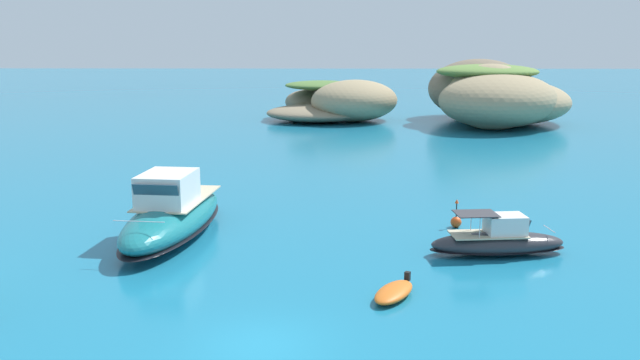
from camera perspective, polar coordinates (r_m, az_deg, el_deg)
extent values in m
plane|color=#197093|center=(22.14, -5.03, -13.64)|extent=(400.00, 400.00, 0.00)
ellipsoid|color=#756651|center=(84.22, 13.18, 7.46)|extent=(13.15, 12.10, 7.11)
ellipsoid|color=#9E8966|center=(80.69, 15.74, 6.37)|extent=(15.21, 17.93, 4.92)
ellipsoid|color=#9E8966|center=(74.70, 14.44, 5.28)|extent=(10.29, 10.27, 2.97)
ellipsoid|color=#84755B|center=(84.39, 15.18, 6.67)|extent=(11.78, 13.18, 5.05)
ellipsoid|color=#9E8966|center=(76.33, 14.73, 6.51)|extent=(18.65, 19.54, 5.92)
ellipsoid|color=#9E8966|center=(77.50, 14.15, 6.94)|extent=(12.92, 12.78, 6.80)
ellipsoid|color=olive|center=(79.05, 13.86, 8.83)|extent=(11.29, 10.26, 1.63)
ellipsoid|color=#9E8966|center=(79.65, 2.91, 6.68)|extent=(14.18, 14.66, 4.80)
ellipsoid|color=#84755B|center=(79.79, -0.14, 5.66)|extent=(12.64, 11.05, 1.89)
ellipsoid|color=#84755B|center=(86.83, -0.97, 6.56)|extent=(7.84, 8.89, 3.12)
ellipsoid|color=#84755B|center=(85.88, 0.44, 6.62)|extent=(5.74, 6.76, 3.47)
ellipsoid|color=#517538|center=(83.15, 0.18, 7.96)|extent=(9.03, 8.21, 1.09)
ellipsoid|color=#2D2D33|center=(31.48, 14.67, -5.17)|extent=(6.18, 2.39, 1.03)
ellipsoid|color=black|center=(31.55, 14.65, -5.57)|extent=(6.31, 2.44, 0.12)
cube|color=#C6B793|center=(31.22, 13.93, -4.44)|extent=(3.45, 1.86, 0.06)
cube|color=silver|center=(31.34, 15.28, -3.59)|extent=(1.81, 1.43, 0.85)
cube|color=#2D4756|center=(31.62, 16.76, -3.38)|extent=(0.32, 1.19, 0.45)
cylinder|color=silver|center=(32.16, 18.70, -3.91)|extent=(0.16, 1.27, 0.04)
cube|color=#333338|center=(30.78, 12.95, -2.76)|extent=(1.94, 1.58, 0.04)
cylinder|color=silver|center=(31.48, 12.56, -3.33)|extent=(0.03, 0.03, 0.97)
cylinder|color=silver|center=(30.32, 13.26, -3.94)|extent=(0.03, 0.03, 0.97)
ellipsoid|color=#19727A|center=(33.90, -12.25, -3.11)|extent=(4.40, 11.18, 1.85)
ellipsoid|color=black|center=(34.01, -12.22, -3.79)|extent=(4.48, 11.40, 0.22)
cube|color=#C6B793|center=(34.46, -11.86, -1.50)|extent=(3.39, 6.25, 0.06)
cube|color=silver|center=(33.04, -12.67, -0.70)|extent=(2.60, 3.27, 1.53)
cube|color=#2D4756|center=(31.59, -13.61, -1.03)|extent=(2.15, 0.56, 0.81)
cylinder|color=silver|center=(29.82, -14.98, -3.38)|extent=(2.28, 0.28, 0.04)
ellipsoid|color=orange|center=(25.80, 6.20, -9.34)|extent=(2.17, 2.81, 0.44)
cube|color=#9E998E|center=(25.78, 6.21, -9.22)|extent=(1.37, 1.89, 0.06)
cube|color=black|center=(26.96, 7.35, -8.02)|extent=(0.27, 0.27, 0.36)
sphere|color=#E54C19|center=(35.49, 11.34, -3.48)|extent=(0.56, 0.56, 0.56)
cylinder|color=black|center=(35.37, 11.38, -2.70)|extent=(0.06, 0.06, 1.00)
cone|color=#E54C19|center=(35.22, 11.41, -1.75)|extent=(0.20, 0.20, 0.20)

